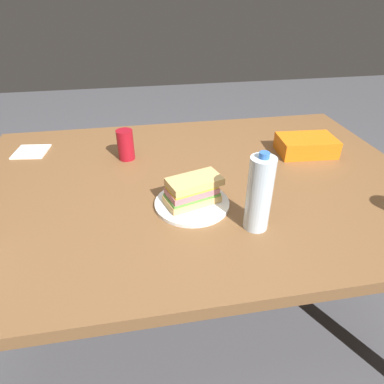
{
  "coord_description": "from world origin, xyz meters",
  "views": [
    {
      "loc": [
        -0.19,
        -1.02,
        1.34
      ],
      "look_at": [
        -0.04,
        -0.17,
        0.77
      ],
      "focal_mm": 30.68,
      "sensor_mm": 36.0,
      "label": 1
    }
  ],
  "objects_px": {
    "soda_can_red": "(126,145)",
    "water_bottle_tall": "(259,194)",
    "sandwich": "(193,191)",
    "dining_table": "(194,195)",
    "paper_plate": "(192,203)",
    "chip_bag": "(306,145)"
  },
  "relations": [
    {
      "from": "soda_can_red",
      "to": "water_bottle_tall",
      "type": "bearing_deg",
      "value": -54.07
    },
    {
      "from": "sandwich",
      "to": "soda_can_red",
      "type": "relative_size",
      "value": 1.63
    },
    {
      "from": "dining_table",
      "to": "water_bottle_tall",
      "type": "bearing_deg",
      "value": -67.1
    },
    {
      "from": "paper_plate",
      "to": "water_bottle_tall",
      "type": "bearing_deg",
      "value": -40.16
    },
    {
      "from": "dining_table",
      "to": "chip_bag",
      "type": "relative_size",
      "value": 7.15
    },
    {
      "from": "soda_can_red",
      "to": "water_bottle_tall",
      "type": "relative_size",
      "value": 0.5
    },
    {
      "from": "paper_plate",
      "to": "chip_bag",
      "type": "height_order",
      "value": "chip_bag"
    },
    {
      "from": "water_bottle_tall",
      "to": "paper_plate",
      "type": "bearing_deg",
      "value": 139.84
    },
    {
      "from": "dining_table",
      "to": "soda_can_red",
      "type": "relative_size",
      "value": 13.49
    },
    {
      "from": "water_bottle_tall",
      "to": "soda_can_red",
      "type": "bearing_deg",
      "value": 125.93
    },
    {
      "from": "dining_table",
      "to": "sandwich",
      "type": "bearing_deg",
      "value": -101.76
    },
    {
      "from": "soda_can_red",
      "to": "dining_table",
      "type": "bearing_deg",
      "value": -40.48
    },
    {
      "from": "dining_table",
      "to": "sandwich",
      "type": "xyz_separation_m",
      "value": [
        -0.03,
        -0.16,
        0.13
      ]
    },
    {
      "from": "sandwich",
      "to": "water_bottle_tall",
      "type": "bearing_deg",
      "value": -41.26
    },
    {
      "from": "soda_can_red",
      "to": "chip_bag",
      "type": "xyz_separation_m",
      "value": [
        0.74,
        -0.08,
        -0.03
      ]
    },
    {
      "from": "paper_plate",
      "to": "chip_bag",
      "type": "bearing_deg",
      "value": 28.76
    },
    {
      "from": "paper_plate",
      "to": "water_bottle_tall",
      "type": "distance_m",
      "value": 0.24
    },
    {
      "from": "chip_bag",
      "to": "water_bottle_tall",
      "type": "bearing_deg",
      "value": -126.66
    },
    {
      "from": "water_bottle_tall",
      "to": "chip_bag",
      "type": "bearing_deg",
      "value": 49.54
    },
    {
      "from": "dining_table",
      "to": "soda_can_red",
      "type": "distance_m",
      "value": 0.35
    },
    {
      "from": "paper_plate",
      "to": "sandwich",
      "type": "distance_m",
      "value": 0.05
    },
    {
      "from": "chip_bag",
      "to": "sandwich",
      "type": "bearing_deg",
      "value": -147.55
    }
  ]
}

